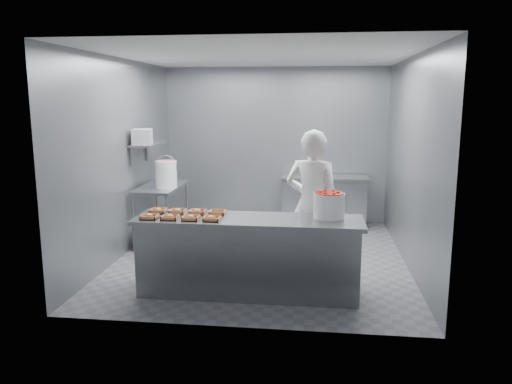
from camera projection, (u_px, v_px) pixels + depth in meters
The scene contains 24 objects.
floor at pixel (262, 257), 7.15m from camera, with size 4.50×4.50×0.00m, color #4C4C51.
ceiling at pixel (262, 56), 6.64m from camera, with size 4.50×4.50×0.00m, color white.
wall_back at pixel (275, 145), 9.09m from camera, with size 4.00×0.04×2.80m, color slate.
wall_left at pixel (123, 158), 7.13m from camera, with size 0.04×4.50×2.80m, color slate.
wall_right at pixel (410, 162), 6.65m from camera, with size 0.04×4.50×2.80m, color slate.
service_counter at pixel (249, 256), 5.75m from camera, with size 2.60×0.70×0.90m.
prep_table at pixel (161, 205), 7.82m from camera, with size 0.60×1.20×0.90m.
back_counter at pixel (324, 201), 8.81m from camera, with size 1.50×0.60×0.90m.
wall_shelf at pixel (149, 144), 7.67m from camera, with size 0.35×0.90×0.03m, color slate.
tray_0 at pixel (149, 216), 5.64m from camera, with size 0.19×0.18×0.06m.
tray_1 at pixel (170, 217), 5.62m from camera, with size 0.19×0.18×0.06m.
tray_2 at pixel (191, 218), 5.59m from camera, with size 0.19×0.18×0.06m.
tray_3 at pixel (212, 218), 5.56m from camera, with size 0.19×0.18×0.06m.
tray_4 at pixel (158, 210), 5.95m from camera, with size 0.19×0.18×0.06m.
tray_5 at pixel (178, 211), 5.92m from camera, with size 0.19×0.18×0.06m.
tray_6 at pixel (197, 211), 5.89m from camera, with size 0.19×0.18×0.06m.
tray_7 at pixel (218, 212), 5.86m from camera, with size 0.19×0.18×0.04m.
worker at pixel (312, 205), 6.16m from camera, with size 0.68×0.45×1.87m, color white.
strawberry_tub at pixel (329, 204), 5.65m from camera, with size 0.35×0.35×0.29m.
glaze_bucket at pixel (166, 174), 7.56m from camera, with size 0.34×0.32×0.50m.
bucket_lid at pixel (166, 181), 8.11m from camera, with size 0.33×0.33×0.03m, color silver.
rag at pixel (164, 183), 7.94m from camera, with size 0.15×0.12×0.02m, color #CCB28C.
appliance at pixel (142, 137), 7.38m from camera, with size 0.27×0.31×0.23m, color gray.
paper_stack at pixel (319, 175), 8.74m from camera, with size 0.30×0.22×0.05m, color silver.
Camera 1 is at (0.75, -6.82, 2.23)m, focal length 35.00 mm.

